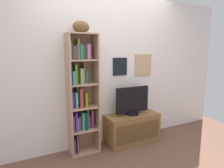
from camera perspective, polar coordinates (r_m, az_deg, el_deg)
back_wall at (r=3.21m, az=-1.53°, el=3.86°), size 4.80×0.08×2.43m
bookshelf at (r=2.95m, az=-9.25°, el=-2.95°), size 0.43×0.29×1.79m
football at (r=2.88m, az=-9.01°, el=16.14°), size 0.32×0.26×0.16m
tv_stand at (r=3.42m, az=5.83°, el=-12.66°), size 0.91×0.40×0.49m
television at (r=3.27m, az=5.96°, el=-5.03°), size 0.60×0.22×0.47m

